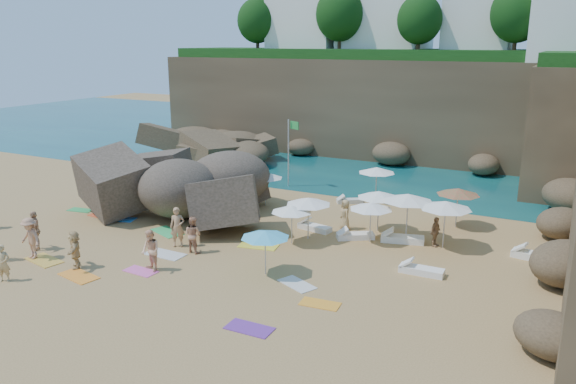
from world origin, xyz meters
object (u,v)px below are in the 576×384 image
at_px(rock_outcrop, 195,210).
at_px(parasol_2, 446,205).
at_px(person_stand_0, 3,263).
at_px(person_stand_1, 193,235).
at_px(person_stand_5, 228,186).
at_px(person_stand_2, 251,181).
at_px(parasol_0, 265,175).
at_px(parasol_1, 377,170).
at_px(lounger_0, 350,201).
at_px(flag_pole, 290,144).
at_px(person_stand_3, 435,232).
at_px(person_stand_4, 345,215).

xyz_separation_m(rock_outcrop, parasol_2, (14.11, 0.41, 2.10)).
height_order(person_stand_0, person_stand_1, person_stand_1).
distance_m(rock_outcrop, person_stand_5, 2.74).
bearing_deg(person_stand_2, parasol_0, 142.98).
relative_size(parasol_1, person_stand_1, 1.30).
distance_m(person_stand_2, person_stand_5, 2.35).
height_order(lounger_0, person_stand_5, person_stand_5).
relative_size(parasol_0, person_stand_5, 1.16).
distance_m(flag_pole, person_stand_2, 3.65).
relative_size(parasol_1, lounger_0, 1.42).
relative_size(rock_outcrop, person_stand_5, 4.57).
distance_m(person_stand_1, person_stand_2, 10.76).
relative_size(parasol_2, person_stand_1, 1.42).
bearing_deg(person_stand_1, person_stand_3, -142.89).
relative_size(lounger_0, person_stand_2, 1.02).
xyz_separation_m(flag_pole, person_stand_4, (6.58, -6.62, -2.08)).
xyz_separation_m(parasol_1, parasol_2, (5.44, -6.20, 0.17)).
bearing_deg(person_stand_2, person_stand_4, 159.87).
bearing_deg(lounger_0, person_stand_2, 151.67).
distance_m(flag_pole, parasol_0, 4.89).
distance_m(flag_pole, person_stand_5, 5.57).
xyz_separation_m(flag_pole, lounger_0, (5.01, -1.91, -2.75)).
distance_m(rock_outcrop, person_stand_4, 9.07).
bearing_deg(person_stand_4, parasol_0, -148.51).
xyz_separation_m(person_stand_4, person_stand_5, (-8.35, 1.72, 0.11)).
xyz_separation_m(parasol_2, person_stand_0, (-14.96, -12.07, -1.32)).
xyz_separation_m(parasol_2, person_stand_1, (-10.11, -5.89, -1.25)).
relative_size(parasol_1, person_stand_0, 1.43).
bearing_deg(person_stand_3, parasol_2, -75.59).
bearing_deg(flag_pole, person_stand_4, -45.17).
relative_size(person_stand_3, person_stand_5, 0.80).
bearing_deg(person_stand_3, lounger_0, 65.23).
bearing_deg(parasol_2, parasol_1, 131.24).
bearing_deg(person_stand_0, person_stand_1, 20.95).
xyz_separation_m(rock_outcrop, flag_pole, (2.43, 7.40, 2.87)).
height_order(flag_pole, person_stand_4, flag_pole).
relative_size(flag_pole, parasol_0, 2.13).
relative_size(person_stand_0, person_stand_5, 0.86).
xyz_separation_m(flag_pole, parasol_1, (6.25, -0.79, -0.94)).
bearing_deg(parasol_1, flag_pole, 172.83).
bearing_deg(person_stand_0, person_stand_3, 8.64).
bearing_deg(lounger_0, rock_outcrop, -177.60).
distance_m(parasol_0, person_stand_4, 6.22).
bearing_deg(parasol_0, person_stand_0, -105.64).
distance_m(parasol_1, person_stand_2, 8.06).
height_order(lounger_0, person_stand_2, person_stand_2).
distance_m(rock_outcrop, lounger_0, 9.24).
xyz_separation_m(person_stand_0, person_stand_5, (1.50, 14.16, 0.13)).
relative_size(lounger_0, person_stand_5, 0.86).
bearing_deg(person_stand_0, parasol_1, 31.48).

